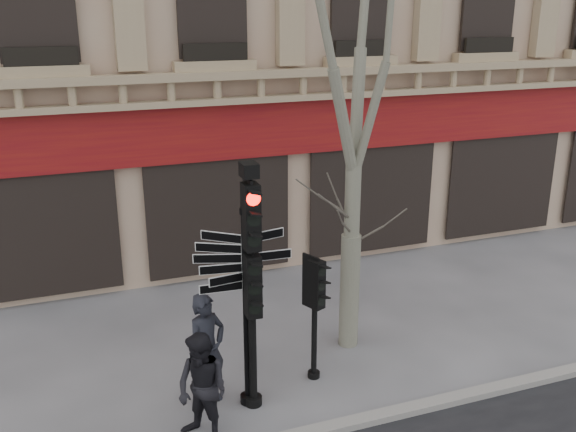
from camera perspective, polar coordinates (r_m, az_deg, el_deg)
name	(u,v)px	position (r m, az deg, el deg)	size (l,w,h in m)	color
ground	(292,385)	(11.56, 0.39, -14.81)	(80.00, 80.00, 0.00)	#55555A
kerb	(324,430)	(10.46, 3.24, -18.45)	(80.00, 0.25, 0.12)	gray
fingerpost	(245,263)	(9.95, -3.84, -4.23)	(1.88, 1.88, 3.73)	black
traffic_signal_main	(251,259)	(9.86, -3.33, -3.85)	(0.46, 0.34, 4.11)	black
traffic_signal_secondary	(315,297)	(11.02, 2.40, -7.18)	(0.46, 0.40, 2.26)	black
plane_tree	(359,15)	(11.18, 6.30, 17.31)	(3.29, 3.29, 8.75)	gray
pedestrian_a	(207,350)	(10.73, -7.21, -11.70)	(0.71, 0.47, 1.94)	black
pedestrian_b	(202,389)	(9.92, -7.62, -15.03)	(0.86, 0.67, 1.78)	black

